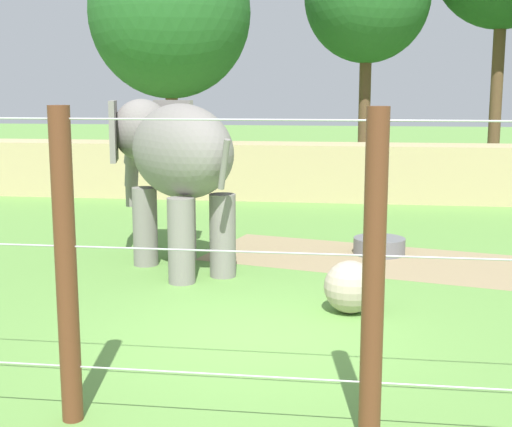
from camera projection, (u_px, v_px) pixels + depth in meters
The scene contains 8 objects.
ground_plane at pixel (254, 337), 10.17m from camera, with size 120.00×120.00×0.00m, color #609342.
dirt_patch at pixel (372, 259), 14.79m from camera, with size 6.82×2.86×0.01m, color #937F5B.
embankment_wall at pixel (310, 171), 22.86m from camera, with size 36.00×1.80×1.77m, color tan.
elephant at pixel (173, 157), 13.80m from camera, with size 3.55×3.83×3.29m.
enrichment_ball at pixel (350, 287), 11.20m from camera, with size 0.83×0.83×0.83m, color tan.
cable_fence at pixel (215, 273), 7.12m from camera, with size 9.87×0.22×3.33m.
water_tub at pixel (379, 246), 15.24m from camera, with size 1.10×1.10×0.35m.
tree_right_of_centre at pixel (170, 13), 24.62m from camera, with size 5.60×5.60×9.03m.
Camera 1 is at (1.34, -9.62, 3.49)m, focal length 49.97 mm.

